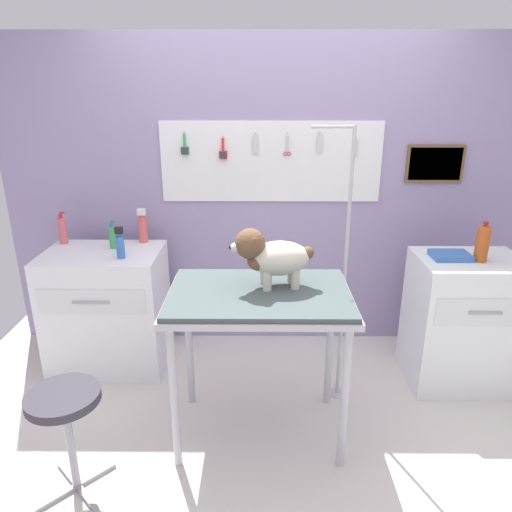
{
  "coord_description": "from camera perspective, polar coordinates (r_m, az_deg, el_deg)",
  "views": [
    {
      "loc": [
        -0.1,
        -2.18,
        1.93
      ],
      "look_at": [
        -0.12,
        0.14,
        1.1
      ],
      "focal_mm": 32.96,
      "sensor_mm": 36.0,
      "label": 1
    }
  ],
  "objects": [
    {
      "name": "grooming_table",
      "position": [
        2.56,
        0.42,
        -6.21
      ],
      "size": [
        1.0,
        0.67,
        0.91
      ],
      "color": "#B7B7BC",
      "rests_on": "ground"
    },
    {
      "name": "ground",
      "position": [
        2.93,
        2.46,
        -22.07
      ],
      "size": [
        4.4,
        4.0,
        0.04
      ],
      "primitive_type": "cube",
      "color": "silver"
    },
    {
      "name": "rear_wall_panel",
      "position": [
        3.55,
        2.15,
        7.11
      ],
      "size": [
        4.0,
        0.11,
        2.3
      ],
      "color": "#9588B0",
      "rests_on": "ground"
    },
    {
      "name": "cabinet_right",
      "position": [
        3.49,
        23.76,
        -7.24
      ],
      "size": [
        0.68,
        0.54,
        0.9
      ],
      "color": "white",
      "rests_on": "ground"
    },
    {
      "name": "dog",
      "position": [
        2.52,
        1.81,
        0.03
      ],
      "size": [
        0.46,
        0.25,
        0.33
      ],
      "color": "beige",
      "rests_on": "grooming_table"
    },
    {
      "name": "spray_bottle_short",
      "position": [
        3.43,
        -16.99,
        2.24
      ],
      "size": [
        0.05,
        0.05,
        0.2
      ],
      "color": "#3EA257",
      "rests_on": "counter_left"
    },
    {
      "name": "supply_tray",
      "position": [
        3.28,
        22.53,
        0.05
      ],
      "size": [
        0.24,
        0.18,
        0.04
      ],
      "color": "#3B6EBB",
      "rests_on": "cabinet_right"
    },
    {
      "name": "counter_left",
      "position": [
        3.55,
        -17.53,
        -6.19
      ],
      "size": [
        0.8,
        0.58,
        0.87
      ],
      "color": "white",
      "rests_on": "ground"
    },
    {
      "name": "stool",
      "position": [
        2.54,
        -22.15,
        -17.07
      ],
      "size": [
        0.35,
        0.35,
        0.57
      ],
      "color": "#9E9EA3",
      "rests_on": "ground"
    },
    {
      "name": "pump_bottle_white",
      "position": [
        3.2,
        -16.16,
        1.29
      ],
      "size": [
        0.06,
        0.06,
        0.21
      ],
      "color": "#3A6EBF",
      "rests_on": "counter_left"
    },
    {
      "name": "soda_bottle",
      "position": [
        3.27,
        25.79,
        1.43
      ],
      "size": [
        0.08,
        0.08,
        0.26
      ],
      "color": "#B44E1C",
      "rests_on": "cabinet_right"
    },
    {
      "name": "spray_bottle_tall",
      "position": [
        3.65,
        -22.43,
        2.92
      ],
      "size": [
        0.06,
        0.06,
        0.24
      ],
      "color": "#DB6268",
      "rests_on": "counter_left"
    },
    {
      "name": "shampoo_bottle",
      "position": [
        3.5,
        -13.59,
        3.35
      ],
      "size": [
        0.06,
        0.06,
        0.25
      ],
      "color": "#DF595C",
      "rests_on": "counter_left"
    },
    {
      "name": "grooming_arm",
      "position": [
        2.92,
        10.5,
        -3.06
      ],
      "size": [
        0.29,
        0.11,
        1.74
      ],
      "color": "#B7B7BC",
      "rests_on": "ground"
    }
  ]
}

